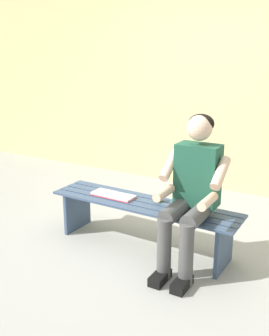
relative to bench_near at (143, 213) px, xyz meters
name	(u,v)px	position (x,y,z in m)	size (l,w,h in m)	color
brick_wall	(185,78)	(0.50, -1.98, 1.03)	(9.50, 0.24, 2.71)	#D1C684
bench_near	(143,213)	(0.00, 0.00, 0.00)	(1.74, 0.44, 0.42)	#384C6B
person_seated	(192,188)	(-0.48, 0.10, 0.34)	(0.50, 0.69, 1.23)	#1E513D
apple	(158,197)	(-0.10, -0.08, 0.14)	(0.08, 0.08, 0.08)	gold
book_open	(113,195)	(0.31, 0.01, 0.11)	(0.42, 0.17, 0.02)	white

